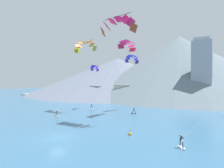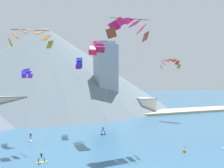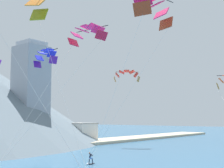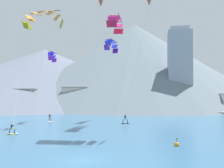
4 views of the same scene
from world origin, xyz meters
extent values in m
cube|color=black|center=(1.15, 24.53, 0.04)|extent=(1.48, 0.60, 0.07)
cylinder|color=black|center=(1.54, 24.58, 0.44)|extent=(0.26, 0.15, 0.74)
cylinder|color=black|center=(0.75, 24.49, 0.44)|extent=(0.26, 0.15, 0.74)
cube|color=blue|center=(1.15, 24.53, 0.84)|extent=(0.27, 0.34, 0.12)
cylinder|color=black|center=(1.14, 24.63, 1.18)|extent=(0.27, 0.44, 0.63)
cylinder|color=black|center=(1.27, 24.54, 1.35)|extent=(0.14, 0.54, 0.41)
cylinder|color=black|center=(1.03, 24.52, 1.35)|extent=(0.14, 0.54, 0.41)
cylinder|color=black|center=(1.17, 24.35, 1.32)|extent=(0.52, 0.09, 0.03)
sphere|color=#9E7051|center=(1.12, 24.78, 1.56)|extent=(0.23, 0.23, 0.23)
cone|color=white|center=(0.28, 24.44, 0.10)|extent=(0.34, 0.39, 0.36)
cube|color=red|center=(-0.46, 26.80, 17.84)|extent=(1.88, 0.73, 1.23)
cube|color=#E52879|center=(-0.42, 26.05, 18.77)|extent=(1.90, 1.02, 1.03)
cube|color=#E52879|center=(-0.42, 25.02, 19.38)|extent=(1.91, 1.26, 0.70)
cube|color=#E52879|center=(-0.48, 23.84, 19.60)|extent=(1.92, 1.36, 0.28)
cube|color=#E52879|center=(-0.57, 22.66, 19.38)|extent=(1.91, 1.37, 0.70)
cube|color=#E52879|center=(-0.68, 21.64, 18.77)|extent=(1.90, 1.23, 1.03)
cube|color=red|center=(-0.81, 20.90, 17.84)|extent=(1.87, 0.95, 1.23)
cylinder|color=black|center=(0.35, 23.79, 19.52)|extent=(0.27, 6.06, 0.10)
cylinder|color=silver|center=(-7.02, 25.84, 9.25)|extent=(13.09, 2.43, 16.08)
cylinder|color=silver|center=(-7.22, 22.65, 9.25)|extent=(12.71, 3.99, 16.08)
cube|color=maroon|center=(5.89, 14.64, 19.87)|extent=(0.89, 2.23, 1.77)
cube|color=#DF195B|center=(5.06, 14.88, 21.20)|extent=(1.35, 2.28, 1.66)
cube|color=#DF195B|center=(3.76, 14.96, 22.11)|extent=(1.57, 2.31, 1.26)
cube|color=#DF195B|center=(-0.59, 14.26, 21.20)|extent=(1.80, 2.22, 1.66)
cube|color=maroon|center=(-1.35, 13.85, 19.87)|extent=(1.34, 2.14, 1.77)
cylinder|color=silver|center=(3.62, 19.41, 10.22)|extent=(4.94, 9.92, 17.79)
cylinder|color=silver|center=(-0.16, 19.00, 10.22)|extent=(2.69, 10.74, 17.79)
cube|color=#AC742E|center=(27.90, 15.65, 12.75)|extent=(1.85, 1.16, 1.36)
cube|color=#E54816|center=(28.11, 15.03, 13.84)|extent=(2.05, 1.58, 1.20)
cube|color=orange|center=(-11.21, 21.78, 19.67)|extent=(1.57, 2.12, 1.51)
cube|color=olive|center=(-10.45, 22.10, 18.48)|extent=(1.19, 2.09, 1.63)
cylinder|color=silver|center=(-15.41, 16.46, 9.50)|extent=(4.10, 11.05, 16.58)
cylinder|color=silver|center=(-11.82, 16.61, 9.50)|extent=(3.14, 11.35, 16.58)
cube|color=#B27735|center=(26.48, 40.29, 15.83)|extent=(1.42, 1.42, 1.38)
cube|color=red|center=(26.97, 39.87, 16.91)|extent=(1.68, 1.76, 1.27)
cube|color=red|center=(27.61, 39.07, 17.65)|extent=(1.88, 1.93, 0.93)
cube|color=red|center=(28.28, 38.02, 17.91)|extent=(1.98, 1.90, 0.42)
cube|color=red|center=(28.85, 36.93, 17.65)|extent=(1.97, 1.73, 0.93)
cube|color=red|center=(29.23, 35.98, 16.91)|extent=(1.87, 1.39, 1.27)
cube|color=#B27735|center=(29.35, 35.34, 15.83)|extent=(1.67, 0.94, 1.38)
cylinder|color=black|center=(28.86, 38.36, 17.78)|extent=(3.82, 4.30, 0.10)
cube|color=#521C93|center=(-2.06, 33.17, 14.97)|extent=(1.28, 0.68, 1.13)
cube|color=#242CDD|center=(-2.14, 32.61, 15.91)|extent=(1.35, 1.05, 0.94)
cube|color=#242CDD|center=(-2.29, 31.73, 16.54)|extent=(1.40, 1.29, 0.60)
cube|color=#242CDD|center=(-2.49, 30.68, 16.77)|extent=(1.41, 1.35, 0.16)
cube|color=#242CDD|center=(-2.71, 29.63, 16.54)|extent=(1.40, 1.32, 0.60)
cube|color=#242CDD|center=(-2.90, 28.76, 15.91)|extent=(1.35, 1.11, 0.94)
cube|color=#521C93|center=(-3.04, 28.21, 14.97)|extent=(1.28, 0.75, 1.13)
cylinder|color=black|center=(-1.96, 30.57, 16.75)|extent=(0.92, 4.99, 0.10)
cube|color=silver|center=(27.95, 52.95, 2.48)|extent=(6.00, 6.56, 4.97)
cube|color=#9D9992|center=(27.95, 52.95, 5.12)|extent=(6.24, 6.82, 0.30)
cube|color=#999EA8|center=(14.25, 56.99, 12.06)|extent=(7.00, 7.00, 24.13)
cube|color=#A8ADB9|center=(14.25, 56.99, 24.73)|extent=(5.60, 5.60, 1.20)
camera|label=1|loc=(21.99, -18.11, 8.72)|focal=28.00mm
camera|label=2|loc=(-17.62, -25.79, 11.89)|focal=40.00mm
camera|label=3|loc=(-32.24, -6.48, 6.60)|focal=50.00mm
camera|label=4|loc=(6.42, -21.71, 6.36)|focal=40.00mm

